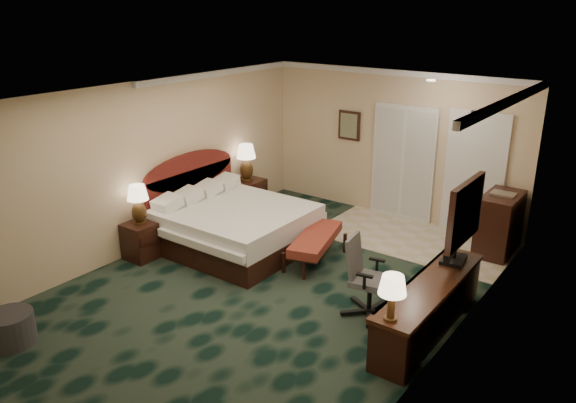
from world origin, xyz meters
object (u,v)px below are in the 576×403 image
Objects in this scene: bed_bench at (316,248)px; desk_chair at (371,278)px; ottoman at (11,328)px; minibar at (499,224)px; nightstand_near at (143,240)px; tv at (456,234)px; desk at (429,308)px; lamp_far at (246,162)px; nightstand_far at (248,196)px; bed at (236,228)px; lamp_near at (138,204)px.

bed_bench is 1.30× the size of desk_chair.
minibar is (3.83, 5.97, 0.30)m from ottoman.
minibar is at bearing 38.03° from nightstand_near.
bed_bench is 2.33m from tv.
desk is at bearing -6.62° from desk_chair.
tv is 1.22m from desk_chair.
lamp_far is 0.29× the size of desk.
tv reaches higher than ottoman.
desk is at bearing -96.92° from tv.
ottoman is at bearing -128.89° from bed_bench.
desk_chair is at bearing -142.22° from tv.
desk_chair is (3.68, -1.95, 0.21)m from nightstand_far.
lamp_far is at bearing 142.28° from desk_chair.
bed_bench is at bearing -136.85° from minibar.
bed_bench is at bearing 12.60° from bed.
tv is (4.48, -1.18, 0.08)m from lamp_far.
desk is at bearing 38.83° from ottoman.
lamp_near is 0.27× the size of desk.
lamp_far is at bearing 138.72° from bed_bench.
nightstand_far is 2.51m from bed_bench.
lamp_far reaches higher than bed.
minibar reaches higher than bed_bench.
lamp_near is 0.45× the size of bed_bench.
lamp_near is 0.59× the size of desk_chair.
lamp_near is (-0.04, -2.54, 0.57)m from nightstand_far.
bed_bench is at bearing 32.45° from nightstand_near.
nightstand_near is 2.71m from bed_bench.
nightstand_near is 2.57m from ottoman.
ottoman is 4.98m from desk.
lamp_far is (-0.04, 0.02, 0.66)m from nightstand_far.
minibar is at bearing 90.79° from desk.
nightstand_near is 0.92× the size of nightstand_far.
bed is at bearing 176.80° from bed_bench.
lamp_near is 4.57m from desk.
nightstand_far is at bearing -167.99° from minibar.
bed_bench is at bearing 159.28° from desk.
bed_bench is at bearing -25.44° from nightstand_far.
tv reaches higher than minibar.
lamp_near is at bearing -142.00° from minibar.
nightstand_near is 0.25× the size of desk.
bed_bench is 1.38× the size of minibar.
desk_chair reaches higher than bed.
minibar is at bearing 33.50° from bed.
tv is at bearing 17.06° from lamp_near.
lamp_far is at bearing 124.15° from bed.
lamp_near is at bearing -152.72° from nightstand_near.
ottoman is at bearing -83.39° from nightstand_far.
minibar is (-0.04, 2.85, 0.16)m from desk.
bed_bench is 2.35m from desk.
bed is at bearing 50.98° from nightstand_near.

